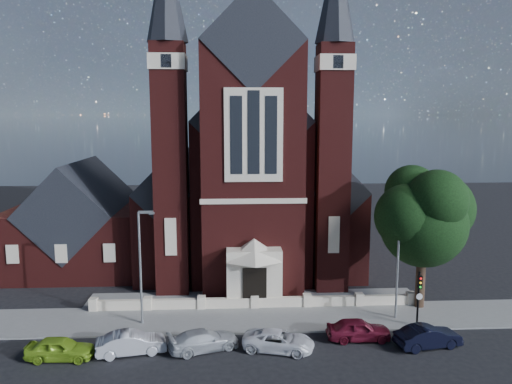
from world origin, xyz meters
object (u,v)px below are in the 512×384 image
church (247,175)px  car_silver_b (204,340)px  car_lime_van (60,348)px  street_tree (426,219)px  street_lamp_right (399,257)px  car_silver_a (131,343)px  car_white_suv (279,341)px  car_dark_red (358,329)px  street_lamp_left (141,261)px  parish_hall (82,226)px  car_navy (428,337)px  traffic_signal (419,292)px

church → car_silver_b: (-3.50, -23.00, -7.54)m
car_lime_van → street_tree: bearing=-73.0°
street_lamp_right → car_silver_a: street_lamp_right is taller
street_tree → car_lime_van: size_ratio=2.68×
street_lamp_right → car_lime_van: (-22.12, -4.81, -3.92)m
street_lamp_right → car_white_suv: bearing=-154.2°
car_lime_van → car_silver_b: (8.52, 0.76, -0.04)m
car_silver_a → car_dark_red: car_dark_red is taller
street_lamp_left → parish_hall: bearing=120.0°
church → car_navy: (10.60, -23.36, -7.49)m
street_lamp_left → car_silver_b: bearing=-42.6°
car_silver_b → car_navy: (14.10, -0.36, 0.05)m
parish_hall → street_lamp_left: parish_hall is taller
car_lime_van → car_white_suv: bearing=-85.7°
car_navy → street_tree: bearing=-29.3°
street_lamp_left → street_lamp_right: (18.00, 0.00, 0.00)m
car_lime_van → car_navy: 22.63m
church → car_lime_van: size_ratio=8.75×
car_white_suv → car_navy: size_ratio=1.06×
church → street_lamp_left: bearing=-112.7°
parish_hall → street_lamp_right: (26.09, -14.00, 0.59)m
street_lamp_right → car_silver_a: size_ratio=1.92×
street_lamp_right → traffic_signal: street_lamp_right is taller
traffic_signal → car_white_suv: size_ratio=0.90×
traffic_signal → street_lamp_left: bearing=175.2°
street_tree → street_lamp_right: street_tree is taller
street_lamp_left → street_lamp_right: bearing=0.0°
traffic_signal → parish_hall: bearing=150.0°
car_dark_red → traffic_signal: bearing=-70.7°
car_silver_a → car_navy: car_navy is taller
traffic_signal → car_lime_van: size_ratio=1.00×
traffic_signal → car_white_suv: traffic_signal is taller
car_silver_b → car_lime_van: bearing=75.3°
street_lamp_left → car_silver_b: size_ratio=1.83×
street_tree → car_white_suv: size_ratio=2.41×
car_silver_a → car_white_suv: car_silver_a is taller
street_lamp_left → car_dark_red: (14.39, -3.15, -3.89)m
car_lime_van → street_lamp_right: bearing=-75.6°
church → car_white_suv: church is taller
street_lamp_right → car_lime_van: bearing=-167.7°
traffic_signal → car_dark_red: traffic_signal is taller
church → street_lamp_right: church is taller
street_lamp_left → car_white_suv: 10.80m
street_tree → street_lamp_left: size_ratio=1.32×
car_silver_b → car_dark_red: 10.03m
car_white_suv → street_tree: bearing=-47.3°
street_tree → car_navy: size_ratio=2.54×
street_tree → parish_hall: bearing=156.7°
car_white_suv → car_dark_red: bearing=-62.7°
parish_hall → car_dark_red: size_ratio=2.95×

